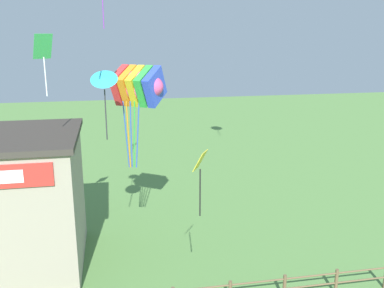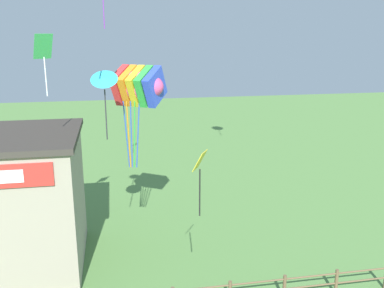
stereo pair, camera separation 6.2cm
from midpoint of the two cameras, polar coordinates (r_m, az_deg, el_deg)
The scene contains 4 objects.
kite_rainbow_parafoil at distance 19.18m, azimuth -7.28°, elevation 7.66°, with size 2.97×2.79×4.66m.
kite_cyan_delta at distance 16.99m, azimuth -11.75°, elevation 8.30°, with size 1.17×1.05×2.76m.
kite_yellow_diamond at distance 14.08m, azimuth 0.97°, elevation -3.73°, with size 0.58×0.64×2.28m.
kite_green_diamond at distance 17.93m, azimuth -19.30°, elevation 11.41°, with size 0.81×0.69×2.42m.
Camera 1 is at (-3.01, -6.70, 10.29)m, focal length 40.00 mm.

